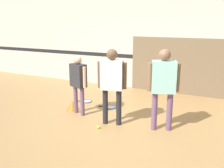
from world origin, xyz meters
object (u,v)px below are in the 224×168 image
object	(u,v)px
person_instructor	(112,79)
racket_spare_on_floor	(110,107)
person_student_left	(78,78)
tennis_ball_by_spare_racket	(117,106)
tennis_ball_near_instructor	(98,127)
person_student_right	(163,81)
training_cone	(73,105)
racket_second_spare	(86,101)

from	to	relation	value
person_instructor	racket_spare_on_floor	size ratio (longest dim) A/B	3.24
person_instructor	person_student_left	size ratio (longest dim) A/B	1.15
person_instructor	tennis_ball_by_spare_racket	world-z (taller)	person_instructor
person_student_left	tennis_ball_near_instructor	distance (m)	1.27
racket_spare_on_floor	tennis_ball_near_instructor	world-z (taller)	tennis_ball_near_instructor
person_instructor	person_student_right	world-z (taller)	person_student_right
person_student_left	person_student_right	size ratio (longest dim) A/B	0.85
person_student_right	tennis_ball_by_spare_racket	bearing A→B (deg)	-52.39
person_student_right	training_cone	distance (m)	2.44
person_instructor	tennis_ball_by_spare_racket	bearing A→B (deg)	95.00
person_student_right	tennis_ball_near_instructor	distance (m)	1.60
person_instructor	training_cone	bearing A→B (deg)	150.68
racket_spare_on_floor	training_cone	world-z (taller)	training_cone
person_student_left	tennis_ball_near_instructor	world-z (taller)	person_student_left
tennis_ball_by_spare_racket	person_student_right	bearing A→B (deg)	-31.49
racket_spare_on_floor	person_student_right	bearing A→B (deg)	143.89
person_instructor	person_student_left	xyz separation A→B (m)	(-0.95, 0.19, -0.13)
tennis_ball_near_instructor	tennis_ball_by_spare_racket	size ratio (longest dim) A/B	1.00
person_student_left	racket_spare_on_floor	size ratio (longest dim) A/B	2.81
person_student_right	training_cone	size ratio (longest dim) A/B	5.54
person_student_left	racket_spare_on_floor	distance (m)	1.20
person_student_right	racket_second_spare	xyz separation A→B (m)	(-2.31, 0.86, -1.00)
person_student_right	racket_spare_on_floor	bearing A→B (deg)	-46.71
person_student_right	racket_second_spare	world-z (taller)	person_student_right
person_student_right	tennis_ball_near_instructor	xyz separation A→B (m)	(-1.16, -0.52, -0.97)
person_student_left	person_student_right	distance (m)	1.97
person_student_left	tennis_ball_near_instructor	xyz separation A→B (m)	(0.81, -0.54, -0.82)
tennis_ball_by_spare_racket	person_student_left	bearing A→B (deg)	-126.87
person_student_right	tennis_ball_by_spare_racket	distance (m)	1.87
person_instructor	tennis_ball_near_instructor	world-z (taller)	person_instructor
racket_spare_on_floor	racket_second_spare	xyz separation A→B (m)	(-0.80, 0.13, -0.00)
person_instructor	person_student_right	bearing A→B (deg)	-3.79
racket_second_spare	training_cone	size ratio (longest dim) A/B	1.77
racket_second_spare	tennis_ball_near_instructor	world-z (taller)	tennis_ball_near_instructor
tennis_ball_by_spare_racket	racket_spare_on_floor	bearing A→B (deg)	-145.40
racket_spare_on_floor	training_cone	bearing A→B (deg)	25.85
tennis_ball_near_instructor	tennis_ball_by_spare_racket	world-z (taller)	same
person_student_left	person_student_right	world-z (taller)	person_student_right
person_student_right	racket_second_spare	bearing A→B (deg)	-41.38
racket_second_spare	tennis_ball_by_spare_racket	bearing A→B (deg)	159.94
racket_second_spare	tennis_ball_near_instructor	size ratio (longest dim) A/B	7.87
person_student_left	training_cone	world-z (taller)	person_student_left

